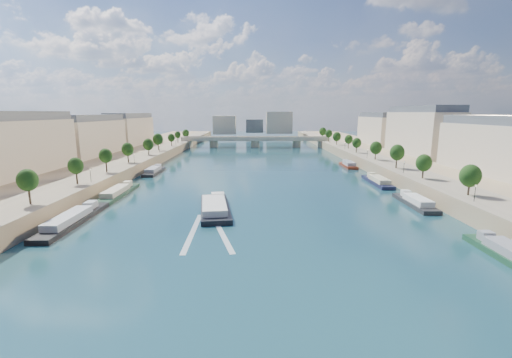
{
  "coord_description": "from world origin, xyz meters",
  "views": [
    {
      "loc": [
        -1.57,
        -35.55,
        26.64
      ],
      "look_at": [
        -0.64,
        74.77,
        5.0
      ],
      "focal_mm": 24.0,
      "sensor_mm": 36.0,
      "label": 1
    }
  ],
  "objects": [
    {
      "name": "ground",
      "position": [
        0.0,
        100.0,
        0.0
      ],
      "size": [
        700.0,
        700.0,
        0.0
      ],
      "primitive_type": "plane",
      "color": "#0C2935",
      "rests_on": "ground"
    },
    {
      "name": "quay_left",
      "position": [
        -72.0,
        100.0,
        2.5
      ],
      "size": [
        44.0,
        520.0,
        5.0
      ],
      "primitive_type": "cube",
      "color": "#9E8460",
      "rests_on": "ground"
    },
    {
      "name": "quay_right",
      "position": [
        72.0,
        100.0,
        2.5
      ],
      "size": [
        44.0,
        520.0,
        5.0
      ],
      "primitive_type": "cube",
      "color": "#9E8460",
      "rests_on": "ground"
    },
    {
      "name": "pave_left",
      "position": [
        -57.0,
        100.0,
        5.05
      ],
      "size": [
        14.0,
        520.0,
        0.1
      ],
      "primitive_type": "cube",
      "color": "gray",
      "rests_on": "quay_left"
    },
    {
      "name": "pave_right",
      "position": [
        57.0,
        100.0,
        5.05
      ],
      "size": [
        14.0,
        520.0,
        0.1
      ],
      "primitive_type": "cube",
      "color": "gray",
      "rests_on": "quay_right"
    },
    {
      "name": "trees_left",
      "position": [
        -55.0,
        102.0,
        10.48
      ],
      "size": [
        4.8,
        268.8,
        8.26
      ],
      "color": "#382B1E",
      "rests_on": "ground"
    },
    {
      "name": "trees_right",
      "position": [
        55.0,
        110.0,
        10.48
      ],
      "size": [
        4.8,
        268.8,
        8.26
      ],
      "color": "#382B1E",
      "rests_on": "ground"
    },
    {
      "name": "lamps_left",
      "position": [
        -52.5,
        90.0,
        7.78
      ],
      "size": [
        0.36,
        200.36,
        4.28
      ],
      "color": "black",
      "rests_on": "ground"
    },
    {
      "name": "lamps_right",
      "position": [
        52.5,
        105.0,
        7.78
      ],
      "size": [
        0.36,
        200.36,
        4.28
      ],
      "color": "black",
      "rests_on": "ground"
    },
    {
      "name": "buildings_left",
      "position": [
        -85.0,
        112.0,
        16.45
      ],
      "size": [
        16.0,
        226.0,
        23.2
      ],
      "color": "beige",
      "rests_on": "ground"
    },
    {
      "name": "buildings_right",
      "position": [
        85.0,
        112.0,
        16.45
      ],
      "size": [
        16.0,
        226.0,
        23.2
      ],
      "color": "beige",
      "rests_on": "ground"
    },
    {
      "name": "skyline",
      "position": [
        3.19,
        319.52,
        14.66
      ],
      "size": [
        79.0,
        42.0,
        22.0
      ],
      "color": "beige",
      "rests_on": "ground"
    },
    {
      "name": "bridge",
      "position": [
        0.0,
        228.35,
        5.08
      ],
      "size": [
        112.0,
        12.0,
        8.15
      ],
      "color": "#C1B79E",
      "rests_on": "ground"
    },
    {
      "name": "tour_barge",
      "position": [
        -12.08,
        54.79,
        0.98
      ],
      "size": [
        11.26,
        27.32,
        3.69
      ],
      "rotation": [
        0.0,
        0.0,
        0.14
      ],
      "color": "black",
      "rests_on": "ground"
    },
    {
      "name": "wake",
      "position": [
        -12.08,
        38.16,
        0.02
      ],
      "size": [
        11.24,
        26.02,
        0.04
      ],
      "color": "silver",
      "rests_on": "ground"
    },
    {
      "name": "moored_barges_left",
      "position": [
        -45.5,
        42.4,
        0.84
      ],
      "size": [
        5.0,
        160.77,
        3.6
      ],
      "color": "#161E31",
      "rests_on": "ground"
    },
    {
      "name": "moored_barges_right",
      "position": [
        45.5,
        56.57,
        0.84
      ],
      "size": [
        5.0,
        165.86,
        3.6
      ],
      "color": "black",
      "rests_on": "ground"
    }
  ]
}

